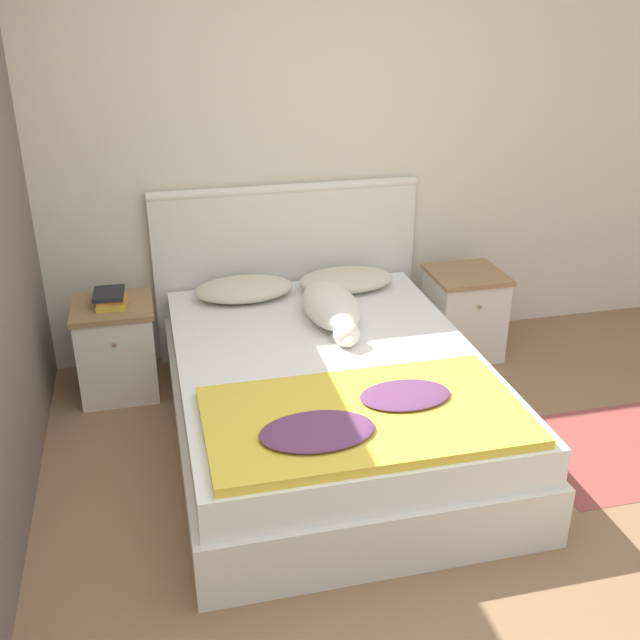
# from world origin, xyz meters

# --- Properties ---
(ground_plane) EXTENTS (16.00, 16.00, 0.00)m
(ground_plane) POSITION_xyz_m (0.00, 0.00, 0.00)
(ground_plane) COLOR #896647
(wall_back) EXTENTS (9.00, 0.06, 2.55)m
(wall_back) POSITION_xyz_m (0.00, 2.13, 1.27)
(wall_back) COLOR beige
(wall_back) RESTS_ON ground_plane
(bed) EXTENTS (1.53, 2.07, 0.47)m
(bed) POSITION_xyz_m (0.00, 1.00, 0.23)
(bed) COLOR silver
(bed) RESTS_ON ground_plane
(headboard) EXTENTS (1.61, 0.06, 1.07)m
(headboard) POSITION_xyz_m (0.00, 2.06, 0.56)
(headboard) COLOR silver
(headboard) RESTS_ON ground_plane
(nightstand_left) EXTENTS (0.44, 0.44, 0.54)m
(nightstand_left) POSITION_xyz_m (-1.04, 1.74, 0.27)
(nightstand_left) COLOR silver
(nightstand_left) RESTS_ON ground_plane
(nightstand_right) EXTENTS (0.44, 0.44, 0.54)m
(nightstand_right) POSITION_xyz_m (1.05, 1.74, 0.27)
(nightstand_right) COLOR silver
(nightstand_right) RESTS_ON ground_plane
(pillow_left) EXTENTS (0.57, 0.34, 0.12)m
(pillow_left) POSITION_xyz_m (-0.30, 1.81, 0.53)
(pillow_left) COLOR beige
(pillow_left) RESTS_ON bed
(pillow_right) EXTENTS (0.57, 0.34, 0.12)m
(pillow_right) POSITION_xyz_m (0.31, 1.81, 0.53)
(pillow_right) COLOR beige
(pillow_right) RESTS_ON bed
(quilt) EXTENTS (1.34, 0.75, 0.07)m
(quilt) POSITION_xyz_m (-0.01, 0.38, 0.50)
(quilt) COLOR yellow
(quilt) RESTS_ON bed
(dog) EXTENTS (0.29, 0.79, 0.18)m
(dog) POSITION_xyz_m (0.11, 1.38, 0.56)
(dog) COLOR silver
(dog) RESTS_ON bed
(book_stack) EXTENTS (0.19, 0.23, 0.07)m
(book_stack) POSITION_xyz_m (-1.05, 1.75, 0.58)
(book_stack) COLOR gold
(book_stack) RESTS_ON nightstand_left
(rug) EXTENTS (1.09, 0.77, 0.00)m
(rug) POSITION_xyz_m (1.49, 0.54, 0.00)
(rug) COLOR #93423D
(rug) RESTS_ON ground_plane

